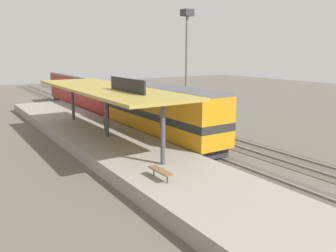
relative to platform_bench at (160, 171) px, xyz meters
name	(u,v)px	position (x,y,z in m)	size (l,w,h in m)	color
ground_plane	(177,136)	(8.00, 9.95, -1.34)	(120.00, 120.00, 0.00)	#5B564C
track_near	(158,139)	(6.00, 9.95, -1.31)	(3.20, 110.00, 0.16)	#4E4941
track_far	(200,132)	(10.60, 9.95, -1.31)	(3.20, 110.00, 0.16)	#4E4941
platform	(108,142)	(1.40, 9.95, -0.89)	(6.00, 44.00, 0.90)	gray
station_canopy	(106,90)	(1.40, 9.86, 3.19)	(5.20, 18.00, 4.70)	#47474C
platform_bench	(160,171)	(0.00, 0.00, 0.00)	(0.44, 1.70, 0.50)	#333338
locomotive	(161,112)	(6.00, 9.51, 1.07)	(2.93, 14.43, 4.44)	#28282D
passenger_carriage_single	(84,92)	(6.00, 27.51, 0.97)	(2.90, 20.00, 4.24)	#28282D
light_mast	(187,41)	(13.80, 16.57, 7.05)	(1.10, 1.10, 11.70)	slate
person_waiting	(106,119)	(2.23, 12.12, 0.51)	(0.34, 0.34, 1.71)	#23603D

